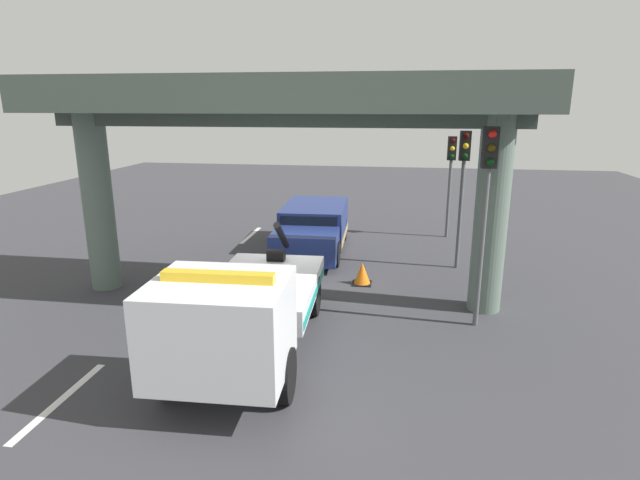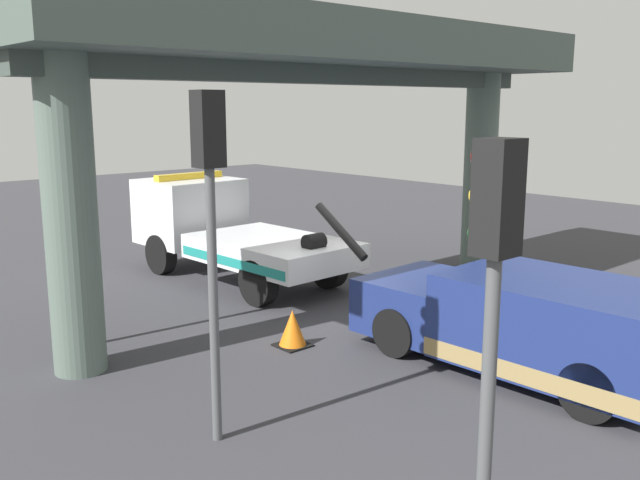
% 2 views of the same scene
% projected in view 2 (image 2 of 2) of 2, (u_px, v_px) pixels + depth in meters
% --- Properties ---
extents(ground_plane, '(60.00, 40.00, 0.10)m').
position_uv_depth(ground_plane, '(339.00, 314.00, 14.29)').
color(ground_plane, '#38383D').
extents(lane_stripe_mid, '(2.60, 0.16, 0.01)m').
position_uv_depth(lane_stripe_mid, '(428.00, 287.00, 16.15)').
color(lane_stripe_mid, silver).
rests_on(lane_stripe_mid, ground).
extents(lane_stripe_east, '(2.60, 0.16, 0.01)m').
position_uv_depth(lane_stripe_east, '(271.00, 248.00, 20.55)').
color(lane_stripe_east, silver).
rests_on(lane_stripe_east, ground).
extents(tow_truck_white, '(7.29, 2.61, 2.46)m').
position_uv_depth(tow_truck_white, '(222.00, 228.00, 17.11)').
color(tow_truck_white, white).
rests_on(tow_truck_white, ground).
extents(towed_van_green, '(5.27, 2.38, 1.58)m').
position_uv_depth(towed_van_green, '(526.00, 324.00, 10.97)').
color(towed_van_green, navy).
rests_on(towed_van_green, ground).
extents(overpass_structure, '(3.60, 12.60, 5.82)m').
position_uv_depth(overpass_structure, '(326.00, 66.00, 13.64)').
color(overpass_structure, '#596B60').
rests_on(overpass_structure, ground).
extents(traffic_light_near, '(0.39, 0.32, 3.96)m').
position_uv_depth(traffic_light_near, '(492.00, 276.00, 5.37)').
color(traffic_light_near, '#515456').
rests_on(traffic_light_near, ground).
extents(traffic_light_far, '(0.39, 0.32, 4.37)m').
position_uv_depth(traffic_light_far, '(209.00, 192.00, 8.25)').
color(traffic_light_far, '#515456').
rests_on(traffic_light_far, ground).
extents(traffic_light_mid, '(0.39, 0.32, 4.69)m').
position_uv_depth(traffic_light_mid, '(61.00, 154.00, 11.50)').
color(traffic_light_mid, '#515456').
rests_on(traffic_light_mid, ground).
extents(traffic_cone_orange, '(0.56, 0.56, 0.66)m').
position_uv_depth(traffic_cone_orange, '(293.00, 329.00, 12.19)').
color(traffic_cone_orange, orange).
rests_on(traffic_cone_orange, ground).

